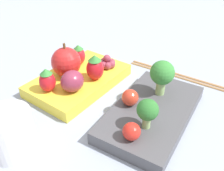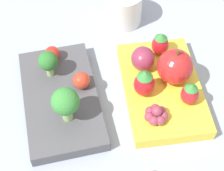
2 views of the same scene
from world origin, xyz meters
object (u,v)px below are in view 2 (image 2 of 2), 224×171
broccoli_floret_0 (65,102)px  strawberry_1 (190,93)px  broccoli_floret_1 (48,62)px  grape_cluster (156,114)px  strawberry_0 (144,83)px  strawberry_2 (160,44)px  drinking_cup (124,7)px  cherry_tomato_1 (52,54)px  bento_box_savoury (61,99)px  cherry_tomato_0 (81,80)px  plum (143,59)px  apple (175,67)px  bento_box_fruit (162,88)px

broccoli_floret_0 → strawberry_1: size_ratio=1.49×
broccoli_floret_1 → grape_cluster: bearing=-120.6°
strawberry_0 → strawberry_1: 0.07m
strawberry_2 → drinking_cup: size_ratio=0.65×
cherry_tomato_1 → drinking_cup: bearing=-49.5°
cherry_tomato_1 → strawberry_0: 0.16m
bento_box_savoury → cherry_tomato_0: 0.04m
strawberry_1 → plum: strawberry_1 is taller
bento_box_savoury → broccoli_floret_1: broccoli_floret_1 is taller
bento_box_savoury → broccoli_floret_0: size_ratio=3.48×
apple → drinking_cup: 0.18m
strawberry_0 → grape_cluster: (-0.05, -0.01, -0.01)m
apple → strawberry_0: apple is taller
broccoli_floret_0 → plum: bearing=-52.9°
bento_box_savoury → bento_box_fruit: 0.16m
cherry_tomato_0 → strawberry_0: strawberry_0 is taller
broccoli_floret_0 → plum: (0.09, -0.12, -0.02)m
cherry_tomato_1 → strawberry_1: (-0.10, -0.21, 0.01)m
apple → strawberry_1: bearing=-160.8°
apple → strawberry_0: (-0.03, 0.05, -0.00)m
plum → strawberry_0: bearing=175.6°
strawberry_2 → drinking_cup: bearing=26.5°
broccoli_floret_1 → bento_box_fruit: bearing=-100.1°
bento_box_fruit → grape_cluster: size_ratio=5.52×
cherry_tomato_0 → strawberry_0: size_ratio=0.55×
bento_box_fruit → drinking_cup: size_ratio=2.95×
bento_box_fruit → strawberry_2: bearing=-2.9°
broccoli_floret_0 → cherry_tomato_0: broccoli_floret_0 is taller
strawberry_1 → grape_cluster: strawberry_1 is taller
broccoli_floret_0 → strawberry_1: broccoli_floret_0 is taller
broccoli_floret_0 → strawberry_2: (0.12, -0.15, -0.02)m
apple → strawberry_2: bearing=14.5°
strawberry_0 → strawberry_2: 0.09m
broccoli_floret_0 → grape_cluster: broccoli_floret_0 is taller
strawberry_0 → strawberry_2: (0.08, -0.04, -0.00)m
bento_box_savoury → drinking_cup: (0.19, -0.11, 0.02)m
broccoli_floret_1 → plum: 0.15m
strawberry_1 → drinking_cup: 0.23m
cherry_tomato_0 → bento_box_fruit: bearing=-92.1°
bento_box_fruit → cherry_tomato_0: 0.13m
bento_box_fruit → cherry_tomato_1: (0.06, 0.18, 0.02)m
cherry_tomato_1 → strawberry_2: bearing=-88.9°
strawberry_0 → plum: size_ratio=1.19×
broccoli_floret_0 → apple: apple is taller
bento_box_fruit → bento_box_savoury: bearing=94.0°
bento_box_fruit → broccoli_floret_1: bearing=79.9°
strawberry_0 → grape_cluster: 0.05m
cherry_tomato_0 → drinking_cup: (0.17, -0.08, -0.00)m
apple → grape_cluster: (-0.07, 0.04, -0.02)m
grape_cluster → strawberry_2: bearing=-9.9°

